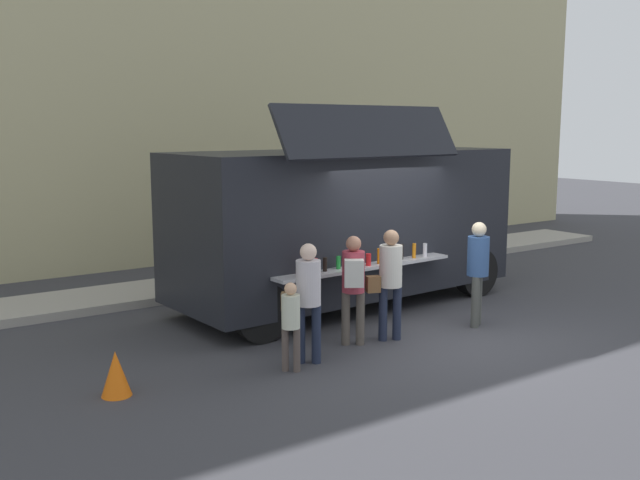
% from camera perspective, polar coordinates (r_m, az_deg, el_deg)
% --- Properties ---
extents(ground_plane, '(60.00, 60.00, 0.00)m').
position_cam_1_polar(ground_plane, '(11.24, 9.50, -7.47)').
color(ground_plane, '#38383D').
extents(curb_strip, '(28.00, 1.60, 0.15)m').
position_cam_1_polar(curb_strip, '(13.49, -18.84, -4.72)').
color(curb_strip, '#9E998E').
rests_on(curb_strip, ground).
extents(building_behind, '(32.00, 2.40, 10.85)m').
position_cam_1_polar(building_behind, '(17.30, -20.21, 16.00)').
color(building_behind, tan).
rests_on(building_behind, ground).
extents(food_truck_main, '(6.33, 3.04, 3.50)m').
position_cam_1_polar(food_truck_main, '(12.64, 2.01, 1.50)').
color(food_truck_main, black).
rests_on(food_truck_main, ground).
extents(traffic_cone_orange, '(0.36, 0.36, 0.55)m').
position_cam_1_polar(traffic_cone_orange, '(8.95, -15.95, -10.19)').
color(traffic_cone_orange, orange).
rests_on(traffic_cone_orange, ground).
extents(trash_bin, '(0.60, 0.60, 0.96)m').
position_cam_1_polar(trash_bin, '(17.03, 7.84, -0.13)').
color(trash_bin, '#2D5C3A').
rests_on(trash_bin, ground).
extents(customer_front_ordering, '(0.54, 0.37, 1.67)m').
position_cam_1_polar(customer_front_ordering, '(10.64, 5.57, -2.82)').
color(customer_front_ordering, '#1D2439').
rests_on(customer_front_ordering, ground).
extents(customer_mid_with_backpack, '(0.47, 0.52, 1.62)m').
position_cam_1_polar(customer_mid_with_backpack, '(10.34, 2.68, -3.14)').
color(customer_mid_with_backpack, '#504840').
rests_on(customer_mid_with_backpack, ground).
extents(customer_rear_waiting, '(0.49, 0.45, 1.64)m').
position_cam_1_polar(customer_rear_waiting, '(9.57, -1.02, -4.23)').
color(customer_rear_waiting, '#1D253A').
rests_on(customer_rear_waiting, ground).
extents(customer_extra_browsing, '(0.34, 0.34, 1.68)m').
position_cam_1_polar(customer_extra_browsing, '(11.63, 12.46, -1.90)').
color(customer_extra_browsing, '#484A45').
rests_on(customer_extra_browsing, ground).
extents(child_near_queue, '(0.24, 0.24, 1.19)m').
position_cam_1_polar(child_near_queue, '(9.32, -2.34, -6.28)').
color(child_near_queue, '#50443E').
rests_on(child_near_queue, ground).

